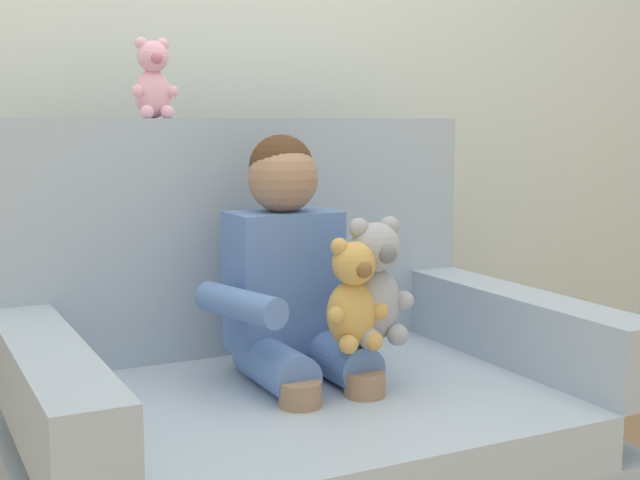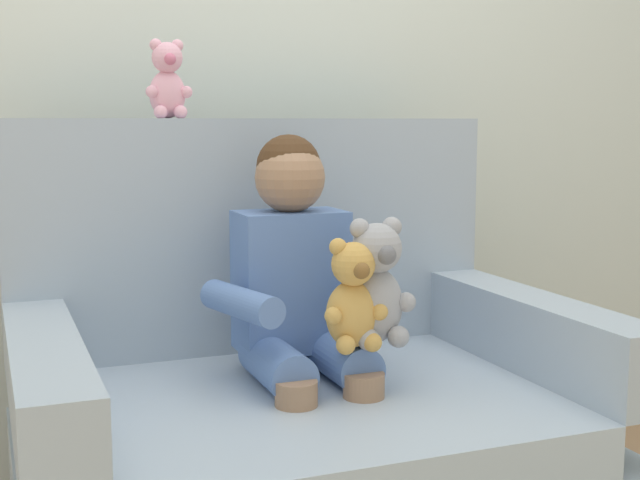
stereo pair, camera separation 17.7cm
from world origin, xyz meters
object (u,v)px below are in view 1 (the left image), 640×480
Objects in this scene: plush_honey at (353,297)px; armchair at (296,433)px; plush_pink_on_backrest at (153,81)px; plush_grey at (375,285)px; seated_child at (295,291)px.

armchair is at bearing 95.63° from plush_honey.
plush_grey is at bearing -41.10° from plush_pink_on_backrest.
plush_pink_on_backrest is at bearing 122.97° from armchair.
plush_pink_on_backrest is (-0.23, 0.35, 0.84)m from armchair.
armchair reaches higher than seated_child.
plush_pink_on_backrest is at bearing 131.41° from plush_grey.
plush_grey is at bearing -44.15° from armchair.
plush_pink_on_backrest is (-0.24, 0.32, 0.50)m from seated_child.
plush_grey is (0.14, -0.13, 0.37)m from armchair.
plush_grey is 0.07m from plush_honey.
plush_honey is (-0.07, -0.02, -0.02)m from plush_grey.
armchair is 0.93m from plush_pink_on_backrest.
plush_grey is (0.12, -0.16, 0.03)m from seated_child.
plush_grey is at bearing -3.33° from plush_honey.
plush_grey is 1.15× the size of plush_honey.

